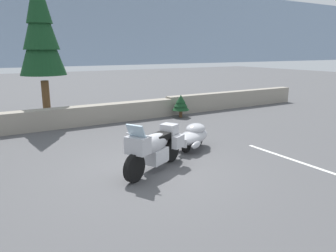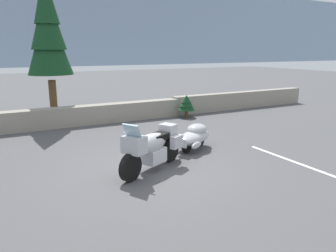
% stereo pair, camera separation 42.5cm
% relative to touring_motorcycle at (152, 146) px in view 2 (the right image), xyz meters
% --- Properties ---
extents(ground_plane, '(80.00, 80.00, 0.00)m').
position_rel_touring_motorcycle_xyz_m(ground_plane, '(-0.01, 0.07, -0.62)').
color(ground_plane, '#4C4C4F').
extents(stone_guard_wall, '(24.00, 0.58, 0.90)m').
position_rel_touring_motorcycle_xyz_m(stone_guard_wall, '(-0.29, 5.95, -0.20)').
color(stone_guard_wall, gray).
rests_on(stone_guard_wall, ground).
extents(distant_ridgeline, '(240.00, 80.00, 16.00)m').
position_rel_touring_motorcycle_xyz_m(distant_ridgeline, '(-0.01, 95.93, 7.38)').
color(distant_ridgeline, '#7F93AD').
rests_on(distant_ridgeline, ground).
extents(touring_motorcycle, '(2.10, 1.38, 1.33)m').
position_rel_touring_motorcycle_xyz_m(touring_motorcycle, '(0.00, 0.00, 0.00)').
color(touring_motorcycle, black).
rests_on(touring_motorcycle, ground).
extents(car_shaped_trailer, '(2.11, 1.36, 0.76)m').
position_rel_touring_motorcycle_xyz_m(car_shaped_trailer, '(1.89, 1.01, -0.21)').
color(car_shaped_trailer, black).
rests_on(car_shaped_trailer, ground).
extents(pine_tree_tall, '(1.80, 1.80, 6.01)m').
position_rel_touring_motorcycle_xyz_m(pine_tree_tall, '(-1.14, 7.17, 3.14)').
color(pine_tree_tall, brown).
rests_on(pine_tree_tall, ground).
extents(pine_sapling_near, '(0.77, 0.77, 1.01)m').
position_rel_touring_motorcycle_xyz_m(pine_sapling_near, '(4.20, 5.23, 0.01)').
color(pine_sapling_near, brown).
rests_on(pine_sapling_near, ground).
extents(parking_stripe_marker, '(0.12, 3.60, 0.01)m').
position_rel_touring_motorcycle_xyz_m(parking_stripe_marker, '(3.65, -1.43, -0.62)').
color(parking_stripe_marker, silver).
rests_on(parking_stripe_marker, ground).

